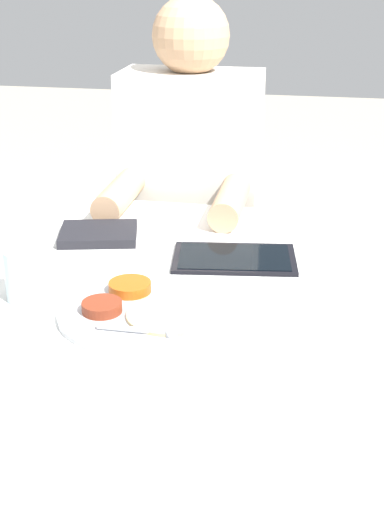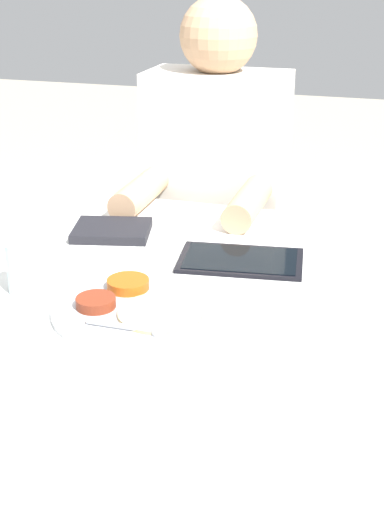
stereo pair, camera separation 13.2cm
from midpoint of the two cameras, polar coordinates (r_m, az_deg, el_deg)
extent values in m
cube|color=silver|center=(1.53, 4.00, -14.96)|extent=(1.12, 0.91, 0.73)
cylinder|color=#B7BABF|center=(1.24, -1.52, -4.37)|extent=(0.29, 0.29, 0.01)
cylinder|color=#B75114|center=(1.30, -2.27, -2.31)|extent=(0.08, 0.08, 0.02)
cylinder|color=maroon|center=(1.24, -4.70, -3.78)|extent=(0.07, 0.07, 0.02)
cylinder|color=#DBBC7F|center=(1.21, 0.56, -4.66)|extent=(0.15, 0.15, 0.01)
cylinder|color=#B7BABF|center=(1.17, -2.42, -5.72)|extent=(0.12, 0.01, 0.01)
sphere|color=#B7BABF|center=(1.15, 0.51, -6.15)|extent=(0.02, 0.02, 0.02)
cube|color=silver|center=(1.58, -4.06, 1.81)|extent=(0.19, 0.16, 0.01)
cube|color=black|center=(1.58, -4.06, 2.01)|extent=(0.19, 0.17, 0.02)
cube|color=black|center=(1.44, 6.52, -0.41)|extent=(0.27, 0.18, 0.01)
cube|color=black|center=(1.44, 6.53, -0.25)|extent=(0.24, 0.16, 0.00)
cube|color=black|center=(2.14, 3.55, -7.62)|extent=(0.33, 0.22, 0.44)
cube|color=beige|center=(1.93, 3.93, 5.72)|extent=(0.36, 0.20, 0.59)
sphere|color=tan|center=(1.85, 4.27, 17.17)|extent=(0.19, 0.19, 0.19)
cylinder|color=tan|center=(1.76, -1.96, 5.14)|extent=(0.07, 0.26, 0.07)
cylinder|color=tan|center=(1.69, 6.80, 4.28)|extent=(0.07, 0.26, 0.07)
cylinder|color=silver|center=(1.32, -10.55, -0.97)|extent=(0.06, 0.06, 0.10)
camera|label=1|loc=(0.07, -87.14, 1.22)|focal=50.00mm
camera|label=2|loc=(0.07, 92.86, -1.22)|focal=50.00mm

